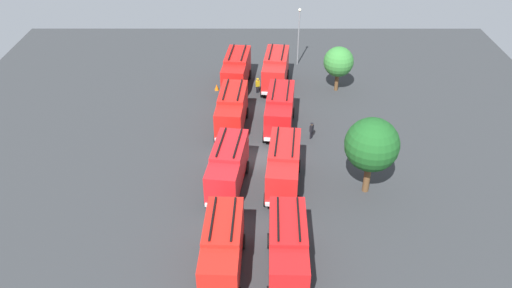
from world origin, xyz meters
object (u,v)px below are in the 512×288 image
(firefighter_1, at_px, (258,85))
(tree_0, at_px, (339,62))
(tree_1, at_px, (372,145))
(lamppost, at_px, (299,33))
(firefighter_0, at_px, (312,130))
(fire_truck_0, at_px, (236,70))
(fire_truck_1, at_px, (232,110))
(fire_truck_6, at_px, (284,165))
(fire_truck_7, at_px, (288,248))
(traffic_cone_0, at_px, (217,87))
(fire_truck_2, at_px, (228,166))
(fire_truck_5, at_px, (280,109))
(fire_truck_4, at_px, (276,69))
(fire_truck_3, at_px, (222,247))

(firefighter_1, relative_size, tree_0, 0.34)
(tree_1, relative_size, lamppost, 0.95)
(tree_1, bearing_deg, firefighter_0, -154.71)
(fire_truck_0, relative_size, fire_truck_1, 1.01)
(fire_truck_6, relative_size, fire_truck_7, 1.02)
(fire_truck_7, height_order, lamppost, lamppost)
(fire_truck_1, relative_size, lamppost, 1.04)
(tree_0, bearing_deg, firefighter_1, -85.59)
(lamppost, bearing_deg, firefighter_0, 0.65)
(fire_truck_6, height_order, traffic_cone_0, fire_truck_6)
(fire_truck_0, relative_size, traffic_cone_0, 10.62)
(fire_truck_1, relative_size, fire_truck_2, 0.99)
(fire_truck_5, xyz_separation_m, tree_0, (-8.28, 6.75, 1.29))
(firefighter_0, bearing_deg, fire_truck_7, -64.14)
(fire_truck_1, relative_size, traffic_cone_0, 10.55)
(fire_truck_4, relative_size, fire_truck_6, 1.00)
(fire_truck_2, height_order, traffic_cone_0, fire_truck_2)
(fire_truck_4, distance_m, tree_1, 20.43)
(tree_0, xyz_separation_m, tree_1, (18.19, 0.07, 1.10))
(fire_truck_1, bearing_deg, fire_truck_5, 94.98)
(fire_truck_4, height_order, tree_1, tree_1)
(tree_0, bearing_deg, firefighter_0, -20.23)
(fire_truck_2, height_order, fire_truck_6, same)
(fire_truck_1, bearing_deg, fire_truck_0, -176.35)
(fire_truck_0, height_order, traffic_cone_0, fire_truck_0)
(fire_truck_0, bearing_deg, fire_truck_5, 32.67)
(fire_truck_2, xyz_separation_m, lamppost, (-24.64, 7.45, 1.98))
(fire_truck_5, relative_size, firefighter_0, 4.37)
(fire_truck_1, relative_size, firefighter_0, 4.34)
(fire_truck_3, height_order, traffic_cone_0, fire_truck_3)
(fire_truck_0, height_order, fire_truck_7, same)
(fire_truck_0, distance_m, lamppost, 9.79)
(tree_1, bearing_deg, fire_truck_7, -38.43)
(traffic_cone_0, bearing_deg, fire_truck_0, 108.31)
(fire_truck_6, bearing_deg, fire_truck_4, -173.88)
(firefighter_0, bearing_deg, fire_truck_5, -175.13)
(fire_truck_0, xyz_separation_m, tree_0, (0.74, 11.27, 1.29))
(firefighter_1, bearing_deg, lamppost, 120.79)
(fire_truck_4, bearing_deg, fire_truck_6, 7.23)
(fire_truck_5, bearing_deg, fire_truck_4, -173.19)
(firefighter_1, height_order, tree_0, tree_0)
(fire_truck_4, xyz_separation_m, firefighter_0, (11.02, 3.12, -1.20))
(fire_truck_5, bearing_deg, fire_truck_0, -147.21)
(fire_truck_2, distance_m, fire_truck_7, 10.28)
(fire_truck_6, bearing_deg, fire_truck_5, -174.31)
(fire_truck_1, bearing_deg, firefighter_0, 81.22)
(fire_truck_7, distance_m, traffic_cone_0, 27.85)
(firefighter_0, relative_size, tree_1, 0.25)
(fire_truck_4, distance_m, firefighter_1, 2.82)
(fire_truck_2, relative_size, tree_1, 1.10)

